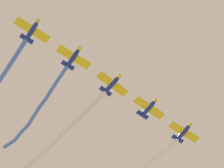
# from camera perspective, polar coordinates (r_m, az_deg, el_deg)

# --- Properties ---
(airplane_lead) EXTENTS (5.95, 5.07, 1.59)m
(airplane_lead) POSITION_cam_1_polar(r_m,az_deg,el_deg) (77.65, -9.93, 6.65)
(airplane_lead) COLOR navy
(airplane_left_wing) EXTENTS (5.97, 5.06, 1.59)m
(airplane_left_wing) POSITION_cam_1_polar(r_m,az_deg,el_deg) (78.91, -4.82, 3.38)
(airplane_left_wing) COLOR navy
(smoke_trail_left_wing) EXTENTS (13.94, 17.61, 1.69)m
(smoke_trail_left_wing) POSITION_cam_1_polar(r_m,az_deg,el_deg) (85.11, -9.42, -3.29)
(smoke_trail_left_wing) COLOR #4C75DB
(airplane_right_wing) EXTENTS (5.69, 5.24, 1.59)m
(airplane_right_wing) POSITION_cam_1_polar(r_m,az_deg,el_deg) (80.49, 0.05, 0.02)
(airplane_right_wing) COLOR navy
(smoke_trail_right_wing) EXTENTS (22.60, 21.66, 2.14)m
(smoke_trail_right_wing) POSITION_cam_1_polar(r_m,az_deg,el_deg) (87.11, -7.88, -7.66)
(smoke_trail_right_wing) COLOR white
(airplane_slot) EXTENTS (5.85, 5.13, 1.59)m
(airplane_slot) POSITION_cam_1_polar(r_m,az_deg,el_deg) (83.40, 4.64, -2.97)
(airplane_slot) COLOR navy
(airplane_trail) EXTENTS (5.96, 5.07, 1.59)m
(airplane_trail) POSITION_cam_1_polar(r_m,az_deg,el_deg) (86.52, 8.97, -5.93)
(airplane_trail) COLOR navy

